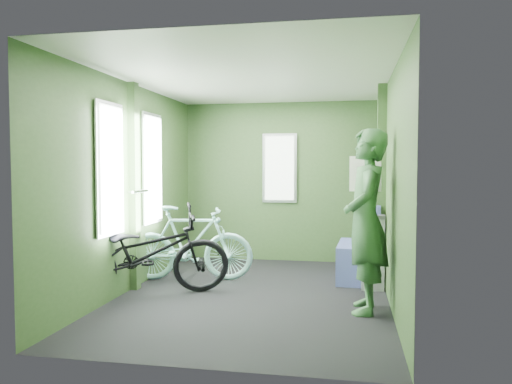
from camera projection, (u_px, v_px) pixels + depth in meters
room at (252, 161)px, 5.33m from camera, size 4.00×4.02×2.31m
bicycle_black at (146, 296)px, 5.28m from camera, size 1.96×1.45×1.05m
bicycle_mint at (190, 281)px, 6.00m from camera, size 1.58×0.74×0.95m
passenger at (366, 221)px, 4.69m from camera, size 0.42×0.67×1.73m
waste_box at (373, 251)px, 5.64m from camera, size 0.25×0.35×0.84m
bench_seat at (361, 257)px, 6.05m from camera, size 0.54×0.91×0.94m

